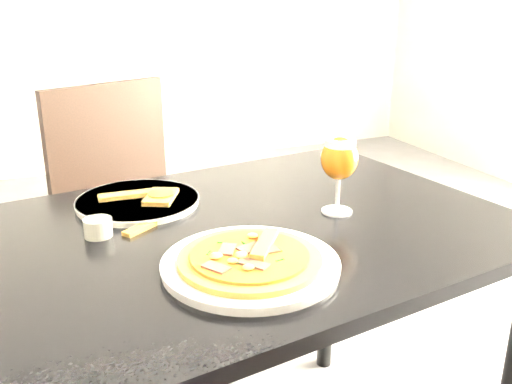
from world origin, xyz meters
name	(u,v)px	position (x,y,z in m)	size (l,w,h in m)	color
dining_table	(229,268)	(-0.09, -0.01, 0.66)	(1.30, 0.96, 0.75)	black
chair_far	(134,221)	(-0.17, 0.68, 0.52)	(0.56, 0.56, 0.94)	black
plate_main	(251,265)	(-0.12, -0.19, 0.76)	(0.31, 0.31, 0.02)	white
pizza	(250,258)	(-0.12, -0.20, 0.78)	(0.25, 0.25, 0.03)	olive
plate_second	(138,201)	(-0.24, 0.20, 0.76)	(0.28, 0.28, 0.01)	white
crust_scraps	(149,196)	(-0.21, 0.20, 0.77)	(0.19, 0.12, 0.01)	olive
loose_crust	(144,227)	(-0.25, 0.06, 0.75)	(0.10, 0.02, 0.01)	olive
sauce_cup	(98,227)	(-0.35, 0.06, 0.77)	(0.06, 0.06, 0.04)	#BBBAA9
beer_glass	(339,159)	(0.16, -0.01, 0.87)	(0.08, 0.08, 0.17)	silver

